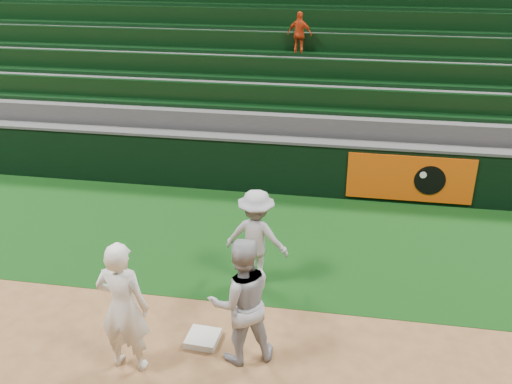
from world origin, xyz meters
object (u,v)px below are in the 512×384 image
at_px(first_baseman, 123,307).
at_px(base_coach, 256,237).
at_px(first_base, 203,338).
at_px(baserunner, 241,301).

distance_m(first_baseman, base_coach, 2.66).
bearing_deg(first_baseman, base_coach, -117.63).
relative_size(first_base, baserunner, 0.24).
relative_size(first_base, base_coach, 0.27).
xyz_separation_m(first_base, first_baseman, (-0.85, -0.64, 0.89)).
height_order(baserunner, base_coach, baserunner).
xyz_separation_m(first_baseman, base_coach, (1.33, 2.30, -0.12)).
distance_m(first_baseman, baserunner, 1.52).
height_order(first_base, first_baseman, first_baseman).
bearing_deg(first_base, base_coach, 73.78).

